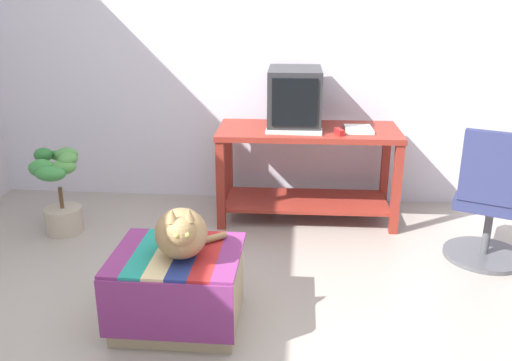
% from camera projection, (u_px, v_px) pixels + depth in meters
% --- Properties ---
extents(ground_plane, '(14.00, 14.00, 0.00)m').
position_uv_depth(ground_plane, '(253.00, 338.00, 2.75)').
color(ground_plane, '#9E9389').
extents(back_wall, '(8.00, 0.10, 2.60)m').
position_uv_depth(back_wall, '(277.00, 41.00, 4.26)').
color(back_wall, silver).
rests_on(back_wall, ground_plane).
extents(desk, '(1.35, 0.62, 0.71)m').
position_uv_depth(desk, '(307.00, 158.00, 4.08)').
color(desk, maroon).
rests_on(desk, ground_plane).
extents(tv_monitor, '(0.40, 0.52, 0.43)m').
position_uv_depth(tv_monitor, '(294.00, 98.00, 4.02)').
color(tv_monitor, '#28282B').
rests_on(tv_monitor, desk).
extents(keyboard, '(0.40, 0.16, 0.02)m').
position_uv_depth(keyboard, '(294.00, 131.00, 3.88)').
color(keyboard, beige).
rests_on(keyboard, desk).
extents(book, '(0.20, 0.25, 0.02)m').
position_uv_depth(book, '(359.00, 129.00, 3.94)').
color(book, white).
rests_on(book, desk).
extents(ottoman_with_blanket, '(0.65, 0.57, 0.41)m').
position_uv_depth(ottoman_with_blanket, '(178.00, 288.00, 2.82)').
color(ottoman_with_blanket, tan).
rests_on(ottoman_with_blanket, ground_plane).
extents(cat, '(0.37, 0.42, 0.30)m').
position_uv_depth(cat, '(182.00, 233.00, 2.68)').
color(cat, '#9E7A4C').
rests_on(cat, ottoman_with_blanket).
extents(potted_plant, '(0.36, 0.38, 0.61)m').
position_uv_depth(potted_plant, '(59.00, 189.00, 3.87)').
color(potted_plant, '#B7A893').
rests_on(potted_plant, ground_plane).
extents(office_chair, '(0.55, 0.55, 0.89)m').
position_uv_depth(office_chair, '(491.00, 206.00, 3.42)').
color(office_chair, '#4C4C51').
rests_on(office_chair, ground_plane).
extents(stapler, '(0.07, 0.12, 0.04)m').
position_uv_depth(stapler, '(339.00, 132.00, 3.83)').
color(stapler, '#A31E1E').
rests_on(stapler, desk).
extents(pen, '(0.11, 0.10, 0.01)m').
position_uv_depth(pen, '(364.00, 129.00, 3.99)').
color(pen, black).
rests_on(pen, desk).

